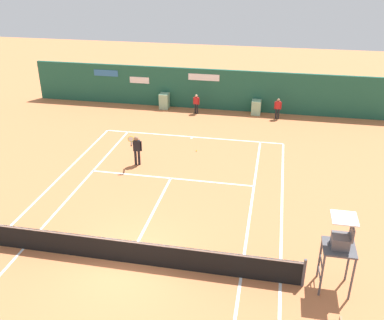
# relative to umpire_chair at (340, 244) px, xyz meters

# --- Properties ---
(ground_plane) EXTENTS (80.00, 80.00, 0.01)m
(ground_plane) POSITION_rel_umpire_chair_xyz_m (-6.96, 0.45, -1.73)
(ground_plane) COLOR #C67042
(tennis_net) EXTENTS (12.10, 0.10, 1.07)m
(tennis_net) POSITION_rel_umpire_chair_xyz_m (-6.96, -0.12, -1.22)
(tennis_net) COLOR #4C4C51
(tennis_net) RESTS_ON ground_plane
(sponsor_back_wall) EXTENTS (25.00, 1.02, 2.79)m
(sponsor_back_wall) POSITION_rel_umpire_chair_xyz_m (-6.97, 16.85, -0.38)
(sponsor_back_wall) COLOR #1E5642
(sponsor_back_wall) RESTS_ON ground_plane
(umpire_chair) EXTENTS (1.00, 1.00, 2.69)m
(umpire_chair) POSITION_rel_umpire_chair_xyz_m (0.00, 0.00, 0.00)
(umpire_chair) COLOR #47474C
(umpire_chair) RESTS_ON ground_plane
(player_on_baseline) EXTENTS (0.51, 0.77, 1.81)m
(player_on_baseline) POSITION_rel_umpire_chair_xyz_m (-8.99, 7.37, -0.80)
(player_on_baseline) COLOR black
(player_on_baseline) RESTS_ON ground_plane
(ball_kid_left_post) EXTENTS (0.44, 0.22, 1.33)m
(ball_kid_left_post) POSITION_rel_umpire_chair_xyz_m (-7.50, 15.67, -0.96)
(ball_kid_left_post) COLOR black
(ball_kid_left_post) RESTS_ON ground_plane
(ball_kid_centre_post) EXTENTS (0.46, 0.20, 1.39)m
(ball_kid_centre_post) POSITION_rel_umpire_chair_xyz_m (-2.11, 15.67, -0.94)
(ball_kid_centre_post) COLOR black
(ball_kid_centre_post) RESTS_ON ground_plane
(tennis_ball_near_service_line) EXTENTS (0.07, 0.07, 0.07)m
(tennis_ball_near_service_line) POSITION_rel_umpire_chair_xyz_m (-6.34, 9.61, -1.70)
(tennis_ball_near_service_line) COLOR #CCE033
(tennis_ball_near_service_line) RESTS_ON ground_plane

